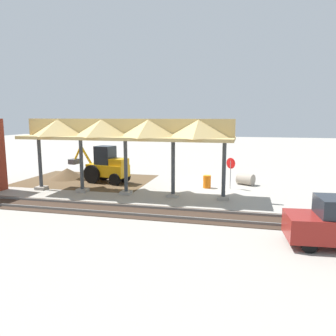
{
  "coord_description": "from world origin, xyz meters",
  "views": [
    {
      "loc": [
        -2.4,
        23.27,
        5.05
      ],
      "look_at": [
        2.61,
        2.06,
        1.6
      ],
      "focal_mm": 35.0,
      "sensor_mm": 36.0,
      "label": 1
    }
  ],
  "objects_px": {
    "concrete_pipe": "(246,179)",
    "traffic_barrel": "(207,182)",
    "stop_sign": "(231,167)",
    "backhoe": "(106,166)"
  },
  "relations": [
    {
      "from": "concrete_pipe",
      "to": "traffic_barrel",
      "type": "relative_size",
      "value": 1.61
    },
    {
      "from": "stop_sign",
      "to": "backhoe",
      "type": "relative_size",
      "value": 0.42
    },
    {
      "from": "backhoe",
      "to": "traffic_barrel",
      "type": "xyz_separation_m",
      "value": [
        -7.76,
        0.15,
        -0.82
      ]
    },
    {
      "from": "stop_sign",
      "to": "concrete_pipe",
      "type": "bearing_deg",
      "value": -121.59
    },
    {
      "from": "backhoe",
      "to": "concrete_pipe",
      "type": "xyz_separation_m",
      "value": [
        -10.44,
        -1.62,
        -0.85
      ]
    },
    {
      "from": "backhoe",
      "to": "traffic_barrel",
      "type": "height_order",
      "value": "backhoe"
    },
    {
      "from": "backhoe",
      "to": "traffic_barrel",
      "type": "bearing_deg",
      "value": 178.93
    },
    {
      "from": "backhoe",
      "to": "concrete_pipe",
      "type": "bearing_deg",
      "value": -171.17
    },
    {
      "from": "backhoe",
      "to": "traffic_barrel",
      "type": "relative_size",
      "value": 5.85
    },
    {
      "from": "stop_sign",
      "to": "traffic_barrel",
      "type": "relative_size",
      "value": 2.44
    }
  ]
}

